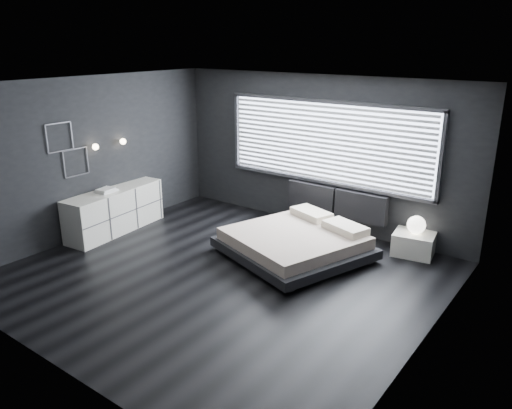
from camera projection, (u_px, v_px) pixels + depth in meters
The scene contains 12 objects.
room at pixel (220, 186), 7.06m from camera, with size 6.04×6.00×2.80m.
window at pixel (326, 143), 8.94m from camera, with size 4.14×0.09×1.52m.
headboard at pixel (336, 202), 9.07m from camera, with size 1.96×0.16×0.52m.
sconce_near at pixel (95, 147), 8.66m from camera, with size 0.18×0.11×0.11m.
sconce_far at pixel (123, 141), 9.12m from camera, with size 0.18×0.11×0.11m.
wall_art_upper at pixel (60, 137), 8.17m from camera, with size 0.01×0.48×0.48m.
wall_art_lower at pixel (76, 162), 8.51m from camera, with size 0.01×0.48×0.48m.
bed at pixel (296, 242), 8.12m from camera, with size 2.57×2.51×0.53m.
nightstand at pixel (414, 244), 8.18m from camera, with size 0.64×0.53×0.37m, color white.
orb_lamp at pixel (416, 225), 8.08m from camera, with size 0.30×0.30×0.30m, color white.
dresser at pixel (115, 210), 9.14m from camera, with size 0.75×2.02×0.79m.
book_stack at pixel (106, 190), 8.87m from camera, with size 0.29×0.37×0.07m.
Camera 1 is at (4.43, -5.15, 3.39)m, focal length 35.00 mm.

